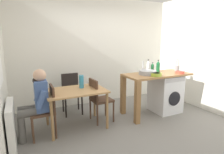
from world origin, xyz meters
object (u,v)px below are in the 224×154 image
Objects in this scene: bottle_tall_green at (148,66)px; utensil_crock at (177,68)px; chair_opposite at (98,98)px; dining_table at (76,95)px; chair_person_seat at (47,108)px; mixing_bowl at (156,74)px; colander at (180,72)px; vase at (81,82)px; seated_person at (36,100)px; washing_machine at (165,93)px; bottle_clear_small at (158,67)px; chair_spare_by_wall at (71,91)px; bottle_squat_brown at (152,67)px.

utensil_crock is (0.69, -0.21, -0.06)m from bottle_tall_green.
bottle_tall_green is (1.30, 0.11, 0.54)m from chair_opposite.
chair_person_seat reaches higher than dining_table.
chair_person_seat is (-0.55, -0.10, -0.14)m from dining_table.
colander is (0.65, -0.02, -0.01)m from mixing_bowl.
vase is (0.15, 0.10, 0.22)m from dining_table.
chair_opposite is at bearing -82.36° from seated_person.
mixing_bowl reaches higher than dining_table.
vase reaches higher than washing_machine.
utensil_crock reaches higher than colander.
utensil_crock is (3.17, 0.05, 0.32)m from seated_person.
bottle_clear_small is 1.40× the size of colander.
bottle_tall_green reaches higher than colander.
dining_table is 1.22× the size of chair_spare_by_wall.
vase is (-2.31, 0.15, -0.12)m from utensil_crock.
dining_table is 2.33m from colander.
seated_person is 2.62m from bottle_squat_brown.
dining_table is 1.22× the size of chair_opposite.
bottle_tall_green is at bearing 162.13° from chair_spare_by_wall.
vase reaches higher than mixing_bowl.
washing_machine is (1.99, -0.88, -0.08)m from chair_spare_by_wall.
vase is (-0.33, 0.05, 0.36)m from chair_opposite.
bottle_squat_brown reaches higher than vase.
colander is at bearing -43.21° from bottle_tall_green.
chair_opposite is at bearing 5.59° from dining_table.
bottle_clear_small is 0.49m from colander.
utensil_crock is at bearing 16.84° from mixing_bowl.
colander is 2.18m from vase.
mixing_bowl is (1.53, -1.08, 0.45)m from chair_spare_by_wall.
chair_opposite is 3.79× the size of mixing_bowl.
bottle_squat_brown reaches higher than chair_opposite.
chair_opposite is 0.49m from vase.
bottle_squat_brown is 1.13× the size of colander.
vase reaches higher than chair_opposite.
seated_person is at bearing 179.87° from washing_machine.
mixing_bowl is at bearing -94.35° from seated_person.
dining_table is at bearing -146.31° from vase.
washing_machine is at bearing 130.74° from colander.
bottle_tall_green reaches higher than bottle_clear_small.
bottle_clear_small is at bearing 126.52° from washing_machine.
bottle_clear_small reaches higher than colander.
chair_opposite is (1.02, 0.15, 0.00)m from chair_person_seat.
utensil_crock is at bearing 84.46° from chair_opposite.
mixing_bowl is 1.54m from vase.
seated_person is 4.28× the size of bottle_clear_small.
vase is at bearing 33.69° from dining_table.
chair_person_seat is 4.00× the size of bottle_squat_brown.
washing_machine is at bearing 81.97° from chair_opposite.
dining_table is at bearing -87.09° from chair_opposite.
chair_person_seat is at bearing -174.54° from bottle_squat_brown.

